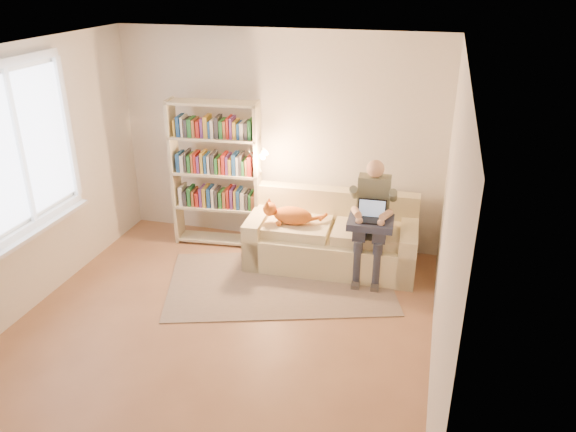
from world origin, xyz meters
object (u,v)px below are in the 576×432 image
(cat, at_px, (291,215))
(laptop, at_px, (366,214))
(sofa, at_px, (332,240))
(person, at_px, (372,213))
(bookshelf, at_px, (216,167))

(cat, bearing_deg, laptop, -8.41)
(sofa, height_order, cat, sofa)
(laptop, bearing_deg, cat, 171.59)
(sofa, distance_m, cat, 0.59)
(sofa, xyz_separation_m, person, (0.46, -0.13, 0.45))
(bookshelf, bearing_deg, sofa, -11.67)
(laptop, xyz_separation_m, bookshelf, (-1.89, 0.39, 0.23))
(laptop, distance_m, bookshelf, 1.94)
(person, bearing_deg, sofa, 161.76)
(person, bearing_deg, bookshelf, 169.16)
(sofa, relative_size, person, 1.49)
(sofa, xyz_separation_m, bookshelf, (-1.48, 0.16, 0.71))
(laptop, relative_size, bookshelf, 0.17)
(cat, distance_m, bookshelf, 1.13)
(person, relative_size, laptop, 4.18)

